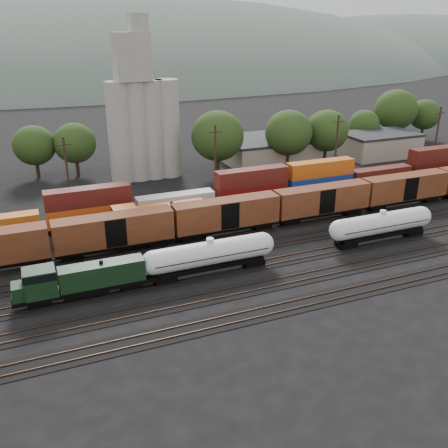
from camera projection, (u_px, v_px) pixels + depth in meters
name	position (u px, v px, depth m)	size (l,w,h in m)	color
ground	(191.00, 258.00, 62.99)	(600.00, 600.00, 0.00)	black
tracks	(191.00, 257.00, 62.97)	(180.00, 33.20, 0.20)	black
green_locomotive	(77.00, 280.00, 52.79)	(15.04, 2.65, 3.98)	black
tank_car_a	(210.00, 254.00, 57.99)	(16.32, 2.92, 4.28)	silver
tank_car_b	(381.00, 224.00, 66.64)	(16.04, 2.87, 4.20)	silver
orange_locomotive	(153.00, 216.00, 69.94)	(16.00, 2.67, 4.00)	black
boxcar_string	(226.00, 214.00, 68.52)	(169.00, 2.90, 4.20)	black
container_wall	(114.00, 207.00, 72.54)	(160.12, 2.60, 5.80)	black
grain_silo	(143.00, 118.00, 90.72)	(13.40, 5.00, 29.00)	#9C998F
industrial_sheds	(164.00, 164.00, 94.54)	(119.38, 17.26, 5.10)	#9E937F
tree_band	(105.00, 141.00, 90.23)	(163.68, 21.45, 14.11)	black
utility_poles	(145.00, 166.00, 79.48)	(122.20, 0.36, 12.00)	black
distant_hills	(91.00, 107.00, 301.84)	(860.00, 286.00, 130.00)	#59665B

